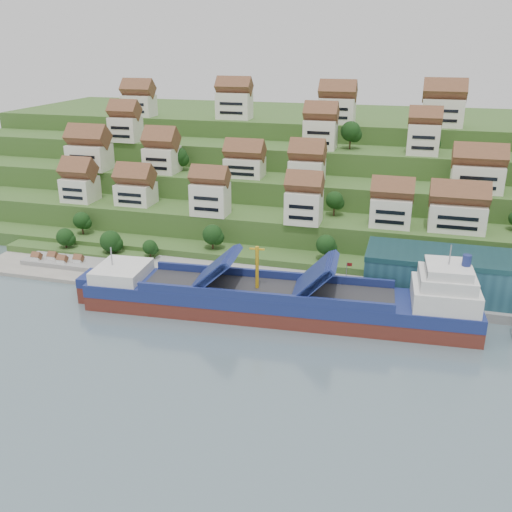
% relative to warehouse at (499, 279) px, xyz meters
% --- Properties ---
extents(ground, '(300.00, 300.00, 0.00)m').
position_rel_warehouse_xyz_m(ground, '(-52.00, -17.00, -7.20)').
color(ground, slate).
rests_on(ground, ground).
extents(quay, '(180.00, 14.00, 2.20)m').
position_rel_warehouse_xyz_m(quay, '(-32.00, -2.00, -6.10)').
color(quay, gray).
rests_on(quay, ground).
extents(pebble_beach, '(45.00, 20.00, 1.00)m').
position_rel_warehouse_xyz_m(pebble_beach, '(-110.00, -5.00, -6.70)').
color(pebble_beach, gray).
rests_on(pebble_beach, ground).
extents(hillside, '(260.00, 128.00, 31.00)m').
position_rel_warehouse_xyz_m(hillside, '(-52.00, 86.55, 3.46)').
color(hillside, '#2D4C1E').
rests_on(hillside, ground).
extents(hillside_village, '(158.19, 63.96, 29.31)m').
position_rel_warehouse_xyz_m(hillside_village, '(-49.83, 43.63, 17.16)').
color(hillside_village, white).
rests_on(hillside_village, ground).
extents(hillside_trees, '(134.69, 62.65, 30.73)m').
position_rel_warehouse_xyz_m(hillside_trees, '(-59.24, 30.03, 10.50)').
color(hillside_trees, '#163913').
rests_on(hillside_trees, ground).
extents(warehouse, '(60.00, 15.00, 10.00)m').
position_rel_warehouse_xyz_m(warehouse, '(0.00, 0.00, 0.00)').
color(warehouse, '#23505F').
rests_on(warehouse, quay).
extents(flagpole, '(1.28, 0.16, 8.00)m').
position_rel_warehouse_xyz_m(flagpole, '(-33.89, -7.00, -0.32)').
color(flagpole, gray).
rests_on(flagpole, quay).
extents(beach_huts, '(14.40, 3.70, 2.20)m').
position_rel_warehouse_xyz_m(beach_huts, '(-112.00, -6.25, -5.10)').
color(beach_huts, white).
rests_on(beach_huts, pebble_beach).
extents(cargo_ship, '(87.88, 19.25, 19.45)m').
position_rel_warehouse_xyz_m(cargo_ship, '(-45.63, -17.60, -3.58)').
color(cargo_ship, '#5A241B').
rests_on(cargo_ship, ground).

